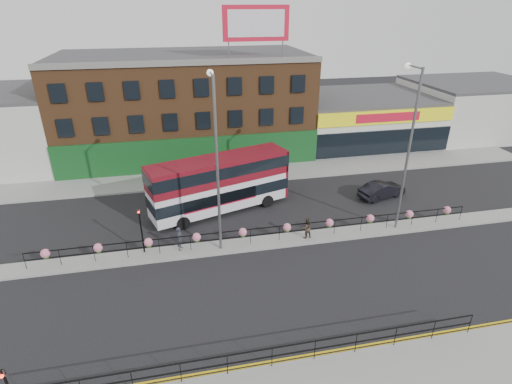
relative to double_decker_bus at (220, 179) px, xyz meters
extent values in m
plane|color=black|center=(2.31, -5.36, -2.72)|extent=(120.00, 120.00, 0.00)
cube|color=gray|center=(2.31, 6.64, -2.65)|extent=(60.00, 4.00, 0.15)
cube|color=gray|center=(2.31, -5.36, -2.65)|extent=(60.00, 1.60, 0.15)
cube|color=gold|center=(2.31, -15.06, -2.72)|extent=(60.00, 0.10, 0.01)
cube|color=gold|center=(2.31, -15.24, -2.72)|extent=(60.00, 0.10, 0.01)
cube|color=brown|center=(-1.69, 14.64, 2.28)|extent=(25.00, 12.00, 10.00)
cube|color=#3F3F42|center=(-1.69, 14.64, 7.43)|extent=(25.00, 12.00, 0.30)
cube|color=#12471B|center=(-1.69, 8.56, -1.02)|extent=(25.00, 0.25, 3.40)
cube|color=silver|center=(18.31, 14.64, -0.22)|extent=(15.00, 12.00, 5.00)
cube|color=#3F3F42|center=(18.31, 14.64, 2.43)|extent=(15.00, 12.00, 0.30)
cube|color=#FFFC16|center=(18.31, 8.56, 1.58)|extent=(15.00, 0.25, 1.40)
cube|color=red|center=(18.31, 8.44, 1.58)|extent=(7.00, 0.10, 0.90)
cube|color=black|center=(18.31, 8.56, -1.12)|extent=(15.00, 0.25, 2.60)
cube|color=#B9B9B4|center=(33.06, 14.64, 0.28)|extent=(14.50, 12.00, 6.00)
cube|color=#3F3F42|center=(33.06, 14.64, 3.43)|extent=(14.50, 12.00, 0.30)
cube|color=red|center=(4.81, 9.64, 10.48)|extent=(6.00, 0.25, 3.00)
cube|color=silver|center=(4.81, 9.50, 10.48)|extent=(5.10, 0.04, 2.25)
cylinder|color=slate|center=(2.31, 9.64, 8.28)|extent=(0.12, 0.12, 1.40)
cylinder|color=slate|center=(7.31, 9.64, 8.28)|extent=(0.12, 0.12, 1.40)
cube|color=black|center=(2.31, -5.36, -1.47)|extent=(30.00, 0.05, 0.05)
cube|color=black|center=(2.31, -5.36, -1.97)|extent=(30.00, 0.05, 0.05)
cylinder|color=black|center=(-12.69, -5.36, -2.02)|extent=(0.04, 0.04, 1.10)
cylinder|color=black|center=(-10.69, -5.36, -2.02)|extent=(0.04, 0.04, 1.10)
cylinder|color=black|center=(-8.69, -5.36, -2.02)|extent=(0.04, 0.04, 1.10)
cylinder|color=black|center=(-6.69, -5.36, -2.02)|extent=(0.04, 0.04, 1.10)
cylinder|color=black|center=(-4.69, -5.36, -2.02)|extent=(0.04, 0.04, 1.10)
cylinder|color=black|center=(-2.69, -5.36, -2.02)|extent=(0.04, 0.04, 1.10)
cylinder|color=black|center=(-0.69, -5.36, -2.02)|extent=(0.04, 0.04, 1.10)
cylinder|color=black|center=(1.31, -5.36, -2.02)|extent=(0.04, 0.04, 1.10)
cylinder|color=black|center=(3.31, -5.36, -2.02)|extent=(0.04, 0.04, 1.10)
cylinder|color=black|center=(5.31, -5.36, -2.02)|extent=(0.04, 0.04, 1.10)
cylinder|color=black|center=(7.31, -5.36, -2.02)|extent=(0.04, 0.04, 1.10)
cylinder|color=black|center=(9.31, -5.36, -2.02)|extent=(0.04, 0.04, 1.10)
cylinder|color=black|center=(11.31, -5.36, -2.02)|extent=(0.04, 0.04, 1.10)
cylinder|color=black|center=(13.31, -5.36, -2.02)|extent=(0.04, 0.04, 1.10)
cylinder|color=black|center=(15.31, -5.36, -2.02)|extent=(0.04, 0.04, 1.10)
cylinder|color=black|center=(17.31, -5.36, -2.02)|extent=(0.04, 0.04, 1.10)
sphere|color=#D36F8B|center=(-11.44, -5.36, -1.62)|extent=(0.56, 0.56, 0.56)
sphere|color=#214E15|center=(-11.44, -5.36, -1.85)|extent=(0.36, 0.36, 0.36)
sphere|color=#D36F8B|center=(-8.39, -5.36, -1.62)|extent=(0.56, 0.56, 0.56)
sphere|color=#214E15|center=(-8.39, -5.36, -1.85)|extent=(0.36, 0.36, 0.36)
sphere|color=#D36F8B|center=(-5.33, -5.36, -1.62)|extent=(0.56, 0.56, 0.56)
sphere|color=#214E15|center=(-5.33, -5.36, -1.85)|extent=(0.36, 0.36, 0.36)
sphere|color=#D36F8B|center=(-2.27, -5.36, -1.62)|extent=(0.56, 0.56, 0.56)
sphere|color=#214E15|center=(-2.27, -5.36, -1.85)|extent=(0.36, 0.36, 0.36)
sphere|color=#D36F8B|center=(0.78, -5.36, -1.62)|extent=(0.56, 0.56, 0.56)
sphere|color=#214E15|center=(0.78, -5.36, -1.85)|extent=(0.36, 0.36, 0.36)
sphere|color=#D36F8B|center=(3.84, -5.36, -1.62)|extent=(0.56, 0.56, 0.56)
sphere|color=#214E15|center=(3.84, -5.36, -1.85)|extent=(0.36, 0.36, 0.36)
sphere|color=#D36F8B|center=(6.89, -5.36, -1.62)|extent=(0.56, 0.56, 0.56)
sphere|color=#214E15|center=(6.89, -5.36, -1.85)|extent=(0.36, 0.36, 0.36)
sphere|color=#D36F8B|center=(9.95, -5.36, -1.62)|extent=(0.56, 0.56, 0.56)
sphere|color=#214E15|center=(9.95, -5.36, -1.85)|extent=(0.36, 0.36, 0.36)
sphere|color=#D36F8B|center=(13.00, -5.36, -1.62)|extent=(0.56, 0.56, 0.56)
sphere|color=#214E15|center=(13.00, -5.36, -1.85)|extent=(0.36, 0.36, 0.36)
sphere|color=#D36F8B|center=(16.06, -5.36, -1.62)|extent=(0.56, 0.56, 0.56)
sphere|color=#214E15|center=(16.06, -5.36, -1.85)|extent=(0.36, 0.36, 0.36)
cube|color=black|center=(0.31, -15.46, -1.47)|extent=(20.00, 0.05, 0.05)
cube|color=black|center=(0.31, -15.46, -1.97)|extent=(20.00, 0.05, 0.05)
cylinder|color=black|center=(-5.69, -15.46, -2.02)|extent=(0.04, 0.04, 1.10)
cylinder|color=black|center=(-3.69, -15.46, -2.02)|extent=(0.04, 0.04, 1.10)
cylinder|color=black|center=(-1.69, -15.46, -2.02)|extent=(0.04, 0.04, 1.10)
cylinder|color=black|center=(0.31, -15.46, -2.02)|extent=(0.04, 0.04, 1.10)
cylinder|color=black|center=(2.31, -15.46, -2.02)|extent=(0.04, 0.04, 1.10)
cylinder|color=black|center=(4.31, -15.46, -2.02)|extent=(0.04, 0.04, 1.10)
cylinder|color=black|center=(6.31, -15.46, -2.02)|extent=(0.04, 0.04, 1.10)
cylinder|color=black|center=(8.31, -15.46, -2.02)|extent=(0.04, 0.04, 1.10)
cylinder|color=black|center=(10.31, -15.46, -2.02)|extent=(0.04, 0.04, 1.10)
cube|color=silver|center=(-0.05, -0.01, -0.35)|extent=(11.09, 5.69, 3.95)
cube|color=#5F0D17|center=(-0.05, -0.01, 0.78)|extent=(11.16, 5.76, 1.78)
cube|color=black|center=(-0.05, -0.01, -1.04)|extent=(11.19, 5.79, 0.89)
cube|color=black|center=(-0.05, -0.01, 0.93)|extent=(11.21, 5.81, 0.89)
cube|color=#5F0D17|center=(-0.05, -0.01, 1.65)|extent=(11.09, 5.69, 0.12)
cube|color=#5F0D17|center=(5.07, 1.64, -0.35)|extent=(0.97, 2.47, 3.95)
cube|color=red|center=(-0.13, -1.36, -1.09)|extent=(5.65, 1.86, 0.99)
cylinder|color=black|center=(-3.05, -2.28, -2.23)|extent=(1.03, 0.59, 0.99)
cylinder|color=black|center=(-3.81, 0.07, -2.23)|extent=(1.03, 0.59, 0.99)
cylinder|color=black|center=(3.71, -0.09, -2.23)|extent=(1.03, 0.59, 0.99)
cylinder|color=black|center=(2.95, 2.25, -2.23)|extent=(1.03, 0.59, 0.99)
imported|color=black|center=(13.51, -0.40, -2.04)|extent=(3.59, 4.87, 1.36)
imported|color=#262733|center=(-3.35, -5.11, -1.75)|extent=(0.85, 0.77, 1.65)
imported|color=#3C3124|center=(5.22, -5.40, -1.80)|extent=(0.90, 0.77, 1.54)
cylinder|color=slate|center=(-0.74, -5.53, 3.04)|extent=(0.18, 0.18, 11.22)
cylinder|color=slate|center=(-0.74, -4.69, 8.54)|extent=(0.11, 1.68, 0.11)
sphere|color=silver|center=(-0.74, -3.85, 8.48)|extent=(0.40, 0.40, 0.40)
cylinder|color=slate|center=(12.03, -5.40, 3.04)|extent=(0.18, 0.18, 11.23)
cylinder|color=slate|center=(12.03, -4.55, 8.54)|extent=(0.11, 1.68, 0.11)
sphere|color=silver|center=(12.03, -3.71, 8.49)|extent=(0.40, 0.40, 0.40)
imported|color=black|center=(-9.69, -16.36, 0.63)|extent=(0.15, 0.18, 0.90)
sphere|color=#FF190C|center=(-9.69, -16.48, 0.45)|extent=(0.14, 0.14, 0.14)
cylinder|color=black|center=(-5.69, -4.96, -0.97)|extent=(0.10, 0.10, 3.20)
imported|color=black|center=(-5.69, -4.96, 0.63)|extent=(0.15, 0.18, 0.90)
sphere|color=#FF190C|center=(-5.69, -5.08, 0.45)|extent=(0.14, 0.14, 0.14)
camera|label=1|loc=(-2.99, -27.83, 12.25)|focal=28.00mm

